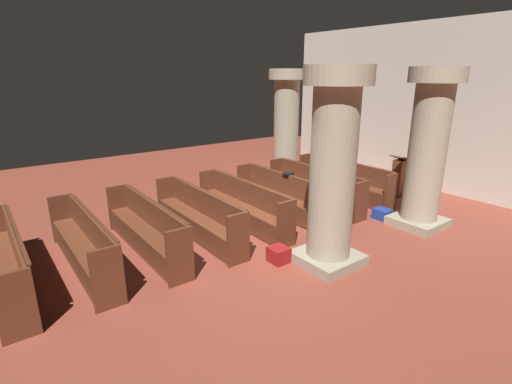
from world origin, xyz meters
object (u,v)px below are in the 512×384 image
Objects in this scene: pew_row_2 at (282,194)px; pillar_far_side at (286,124)px; pew_row_7 at (7,260)px; pillar_aisle_rear at (333,167)px; pew_row_6 at (83,241)px; pew_row_0 at (344,179)px; kneeler_box_red at (279,255)px; pew_row_4 at (199,214)px; pew_row_5 at (146,226)px; lectern at (399,178)px; kneeler_box_blue at (382,214)px; hymn_book at (288,174)px; pew_row_3 at (243,203)px; pillar_aisle_side at (428,147)px; pew_row_1 at (315,186)px.

pew_row_2 is 3.33m from pillar_far_side.
pew_row_7 is 0.89× the size of pillar_aisle_rear.
pew_row_6 is 0.89× the size of pillar_far_side.
kneeler_box_red is (1.79, -3.76, -0.35)m from pew_row_0.
pillar_aisle_rear is at bearing 50.41° from kneeler_box_red.
pew_row_4 is at bearing 90.00° from pew_row_6.
lectern reaches higher than pew_row_5.
pew_row_0 is at bearing 90.00° from pew_row_7.
kneeler_box_red is at bearing -42.26° from pillar_far_side.
pillar_far_side reaches higher than lectern.
pew_row_0 and pew_row_7 have the same top height.
pew_row_6 is 6.17m from kneeler_box_blue.
pew_row_5 is 13.35× the size of hymn_book.
pillar_aisle_rear is (4.60, -3.04, 0.00)m from pillar_far_side.
pillar_aisle_rear is at bearing -74.53° from kneeler_box_blue.
pew_row_3 is at bearing 90.00° from pew_row_4.
pew_row_5 reaches higher than kneeler_box_red.
pew_row_0 is 2.64m from pillar_aisle_side.
pew_row_2 is 2.31m from kneeler_box_blue.
kneeler_box_red is at bearing -64.59° from pew_row_0.
kneeler_box_red is (1.79, 3.83, -0.35)m from pew_row_7.
hymn_book is (2.29, -1.92, -0.77)m from pillar_far_side.
kneeler_box_blue is (1.62, -0.56, -0.37)m from pew_row_0.
lectern is at bearing 82.37° from pew_row_4.
pew_row_2 is 1.00× the size of pew_row_4.
pew_row_1 is at bearing 90.00° from pew_row_3.
pew_row_0 reaches higher than kneeler_box_red.
pillar_aisle_side is at bearing -2.63° from pillar_far_side.
pew_row_1 is 1.00× the size of pew_row_2.
pew_row_4 is (0.00, -4.33, 0.00)m from pew_row_0.
pillar_aisle_side is 2.97m from hymn_book.
pew_row_7 is at bearing -117.45° from pillar_aisle_rear.
pillar_aisle_rear reaches higher than pew_row_4.
pew_row_6 is at bearing -124.42° from pillar_aisle_rear.
pew_row_3 is at bearing -90.00° from pew_row_2.
pew_row_0 reaches higher than kneeler_box_blue.
kneeler_box_blue is at bearing -19.17° from pew_row_0.
pew_row_2 reaches higher than kneeler_box_blue.
kneeler_box_red is (1.79, 2.74, -0.35)m from pew_row_6.
pillar_aisle_side is at bearing -6.89° from pew_row_0.
pew_row_5 is at bearing -108.46° from kneeler_box_blue.
pew_row_2 is at bearing 138.27° from kneeler_box_red.
lectern reaches higher than pew_row_0.
pew_row_4 reaches higher than kneeler_box_blue.
pew_row_4 is at bearing -90.00° from pew_row_2.
kneeler_box_red is 0.96× the size of kneeler_box_blue.
pew_row_3 is (0.00, -3.25, 0.00)m from pew_row_0.
pew_row_4 is 8.43× the size of kneeler_box_blue.
hymn_book reaches higher than kneeler_box_blue.
hymn_book reaches higher than pew_row_1.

